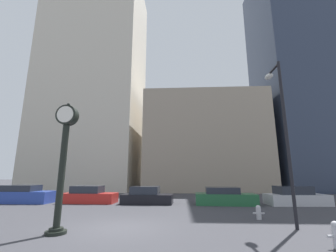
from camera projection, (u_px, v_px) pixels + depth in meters
name	position (u px, v px, depth m)	size (l,w,h in m)	color
ground_plane	(118.00, 228.00, 9.30)	(200.00, 200.00, 0.00)	#38383D
building_tall_tower	(96.00, 80.00, 37.05)	(14.65, 12.00, 34.90)	beige
building_storefront_row	(203.00, 144.00, 33.81)	(16.64, 12.00, 13.42)	gray
building_glass_modern	(293.00, 73.00, 35.42)	(10.11, 12.00, 35.92)	#2D384C
street_clock	(63.00, 156.00, 8.94)	(0.83, 0.77, 5.10)	black
car_blue	(23.00, 195.00, 17.76)	(4.63, 1.84, 1.37)	#28429E
car_red	(89.00, 196.00, 17.74)	(4.19, 1.83, 1.30)	red
car_black	(147.00, 196.00, 17.26)	(3.91, 1.97, 1.28)	black
car_green	(225.00, 197.00, 16.66)	(4.48, 2.10, 1.26)	#236038
car_silver	(295.00, 197.00, 16.49)	(4.29, 2.06, 1.35)	#BCBCC1
fire_hydrant_far	(259.00, 212.00, 11.15)	(0.55, 0.24, 0.68)	#B7B7BC
street_lamp_right	(281.00, 116.00, 10.36)	(0.36, 1.57, 7.37)	black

